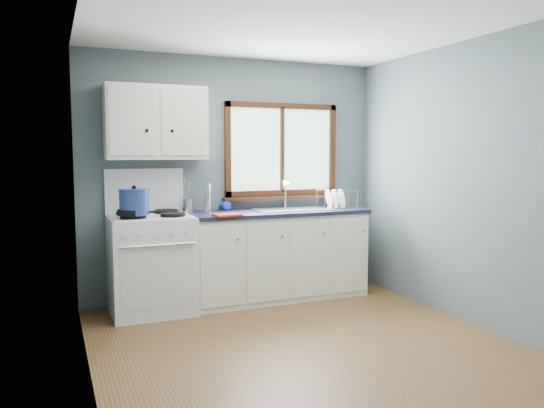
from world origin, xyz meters
name	(u,v)px	position (x,y,z in m)	size (l,w,h in m)	color
floor	(311,351)	(0.00, 0.00, -0.01)	(3.20, 3.60, 0.02)	brown
ceiling	(314,15)	(0.00, 0.00, 2.51)	(3.20, 3.60, 0.02)	white
wall_back	(234,178)	(0.00, 1.81, 1.25)	(3.20, 0.02, 2.50)	slate
wall_front	(503,214)	(0.00, -1.81, 1.25)	(3.20, 0.02, 2.50)	slate
wall_left	(85,195)	(-1.61, 0.00, 1.25)	(0.02, 3.60, 2.50)	slate
wall_right	(478,183)	(1.61, 0.00, 1.25)	(0.02, 3.60, 2.50)	slate
gas_range	(151,261)	(-0.95, 1.47, 0.49)	(0.76, 0.69, 1.36)	white
base_cabinets	(277,259)	(0.36, 1.49, 0.41)	(1.85, 0.60, 0.88)	white
countertop	(277,212)	(0.36, 1.49, 0.90)	(1.89, 0.64, 0.04)	black
sink	(293,215)	(0.54, 1.49, 0.86)	(0.84, 0.46, 0.44)	silver
window	(282,156)	(0.54, 1.77, 1.48)	(1.36, 0.10, 1.03)	#9EC6A8
upper_cabinets	(156,123)	(-0.85, 1.63, 1.80)	(0.95, 0.35, 0.70)	white
skillet	(133,212)	(-1.14, 1.30, 0.99)	(0.42, 0.33, 0.05)	black
stockpot	(134,202)	(-1.12, 1.31, 1.08)	(0.30, 0.30, 0.27)	navy
utensil_crock	(188,205)	(-0.55, 1.64, 0.99)	(0.11, 0.11, 0.35)	silver
thermos	(207,198)	(-0.36, 1.58, 1.06)	(0.07, 0.07, 0.29)	silver
soap_bottle	(227,198)	(-0.12, 1.67, 1.05)	(0.10, 0.10, 0.25)	#1532D7
dish_towel	(227,215)	(-0.27, 1.24, 0.93)	(0.25, 0.18, 0.02)	red
dish_rack	(336,203)	(1.07, 1.52, 0.97)	(0.44, 0.36, 0.20)	silver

